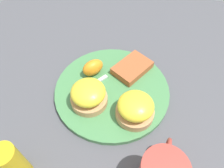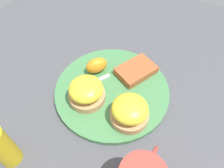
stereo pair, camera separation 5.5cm
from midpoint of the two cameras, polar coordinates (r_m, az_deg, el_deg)
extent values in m
plane|color=#4C4C51|center=(0.58, -2.72, -2.24)|extent=(1.10, 1.10, 0.00)
cylinder|color=#47844C|center=(0.57, -2.75, -1.83)|extent=(0.30, 0.30, 0.01)
cylinder|color=tan|center=(0.54, -8.90, -4.21)|extent=(0.09, 0.09, 0.02)
ellipsoid|color=yellow|center=(0.52, -9.32, -2.32)|extent=(0.08, 0.08, 0.04)
cylinder|color=tan|center=(0.52, 2.89, -7.69)|extent=(0.09, 0.09, 0.02)
ellipsoid|color=yellow|center=(0.49, 3.03, -5.88)|extent=(0.08, 0.08, 0.04)
cube|color=#AB552D|center=(0.60, 2.70, 4.12)|extent=(0.12, 0.11, 0.02)
ellipsoid|color=orange|center=(0.59, -7.71, 4.13)|extent=(0.07, 0.06, 0.04)
cube|color=silver|center=(0.58, -8.53, -0.79)|extent=(0.10, 0.07, 0.00)
cube|color=silver|center=(0.62, 1.74, 5.47)|extent=(0.05, 0.04, 0.00)
torus|color=#B23D33|center=(0.45, 10.56, -17.16)|extent=(0.05, 0.01, 0.05)
cylinder|color=gold|center=(0.48, -27.59, -18.36)|extent=(0.04, 0.04, 0.12)
camera|label=1|loc=(0.03, -92.87, -3.69)|focal=35.00mm
camera|label=2|loc=(0.03, 87.13, 3.69)|focal=35.00mm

